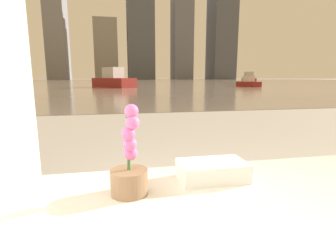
# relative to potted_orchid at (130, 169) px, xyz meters

# --- Properties ---
(potted_orchid) EXTENTS (0.14, 0.14, 0.35)m
(potted_orchid) POSITION_rel_potted_orchid_xyz_m (0.00, 0.00, 0.00)
(potted_orchid) COLOR #8C6B4C
(potted_orchid) RESTS_ON bathtub
(towel_stack) EXTENTS (0.29, 0.17, 0.08)m
(towel_stack) POSITION_rel_potted_orchid_xyz_m (0.36, 0.07, -0.06)
(towel_stack) COLOR white
(towel_stack) RESTS_ON bathtub
(harbor_water) EXTENTS (180.00, 110.00, 0.01)m
(harbor_water) POSITION_rel_potted_orchid_xyz_m (0.51, 61.25, -0.64)
(harbor_water) COLOR gray
(harbor_water) RESTS_ON ground_plane
(harbor_boat_1) EXTENTS (1.47, 3.11, 1.12)m
(harbor_boat_1) POSITION_rel_potted_orchid_xyz_m (13.87, 24.79, -0.24)
(harbor_boat_1) COLOR maroon
(harbor_boat_1) RESTS_ON harbor_water
(harbor_boat_2) EXTENTS (4.34, 5.23, 1.92)m
(harbor_boat_2) POSITION_rel_potted_orchid_xyz_m (-0.10, 25.57, 0.04)
(harbor_boat_2) COLOR maroon
(harbor_boat_2) RESTS_ON harbor_water
(harbor_boat_3) EXTENTS (2.22, 5.61, 2.06)m
(harbor_boat_3) POSITION_rel_potted_orchid_xyz_m (-25.86, 73.68, 0.09)
(harbor_boat_3) COLOR maroon
(harbor_boat_3) RESTS_ON harbor_water
(harbor_boat_4) EXTENTS (3.28, 5.01, 1.78)m
(harbor_boat_4) POSITION_rel_potted_orchid_xyz_m (19.78, 35.71, -0.01)
(harbor_boat_4) COLOR #4C4C51
(harbor_boat_4) RESTS_ON harbor_water
(skyline_tower_1) EXTENTS (7.44, 13.39, 57.02)m
(skyline_tower_1) POSITION_rel_potted_orchid_xyz_m (-22.07, 117.25, 27.86)
(skyline_tower_1) COLOR slate
(skyline_tower_1) RESTS_ON ground_plane
(skyline_tower_2) EXTENTS (9.69, 7.21, 25.06)m
(skyline_tower_2) POSITION_rel_potted_orchid_xyz_m (-2.81, 117.25, 11.89)
(skyline_tower_2) COLOR gray
(skyline_tower_2) RESTS_ON ground_plane
(skyline_tower_3) EXTENTS (11.32, 9.54, 34.48)m
(skyline_tower_3) POSITION_rel_potted_orchid_xyz_m (11.93, 117.25, 16.60)
(skyline_tower_3) COLOR #4C515B
(skyline_tower_3) RESTS_ON ground_plane
(skyline_tower_4) EXTENTS (8.34, 10.20, 44.92)m
(skyline_tower_4) POSITION_rel_potted_orchid_xyz_m (30.34, 117.25, 21.82)
(skyline_tower_4) COLOR slate
(skyline_tower_4) RESTS_ON ground_plane
(skyline_tower_5) EXTENTS (10.40, 12.81, 39.15)m
(skyline_tower_5) POSITION_rel_potted_orchid_xyz_m (49.12, 117.25, 18.93)
(skyline_tower_5) COLOR #4C515B
(skyline_tower_5) RESTS_ON ground_plane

